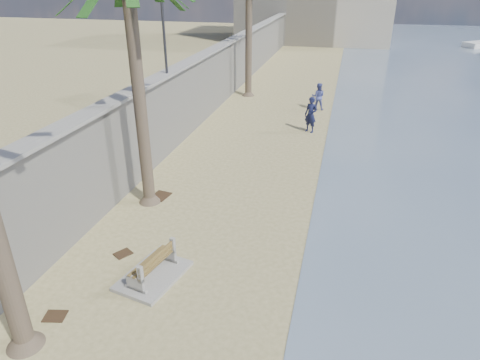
{
  "coord_description": "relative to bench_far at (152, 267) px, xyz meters",
  "views": [
    {
      "loc": [
        2.7,
        -5.83,
        7.56
      ],
      "look_at": [
        -0.5,
        7.0,
        1.2
      ],
      "focal_mm": 32.0,
      "sensor_mm": 36.0,
      "label": 1
    }
  ],
  "objects": [
    {
      "name": "wall_cap",
      "position": [
        -3.27,
        17.19,
        3.19
      ],
      "size": [
        0.8,
        70.0,
        0.12
      ],
      "primitive_type": "cube",
      "color": "gray",
      "rests_on": "seawall"
    },
    {
      "name": "seawall",
      "position": [
        -3.27,
        17.19,
        1.39
      ],
      "size": [
        0.45,
        70.0,
        3.5
      ],
      "primitive_type": "cube",
      "color": "gray",
      "rests_on": "ground_plane"
    },
    {
      "name": "person_a",
      "position": [
        2.99,
        13.27,
        0.72
      ],
      "size": [
        0.93,
        0.82,
        2.16
      ],
      "primitive_type": "imported",
      "rotation": [
        0.0,
        0.0,
        -0.45
      ],
      "color": "#141738",
      "rests_on": "ground_plane"
    },
    {
      "name": "debris_c",
      "position": [
        -1.76,
        4.5,
        -0.35
      ],
      "size": [
        0.72,
        0.85,
        0.03
      ],
      "primitive_type": "cube",
      "rotation": [
        0.0,
        0.0,
        4.56
      ],
      "color": "#382616",
      "rests_on": "ground_plane"
    },
    {
      "name": "debris_b",
      "position": [
        -1.71,
        -1.99,
        -0.35
      ],
      "size": [
        0.6,
        0.52,
        0.03
      ],
      "primitive_type": "cube",
      "rotation": [
        0.0,
        0.0,
        0.22
      ],
      "color": "#382616",
      "rests_on": "ground_plane"
    },
    {
      "name": "bench_far",
      "position": [
        0.0,
        0.0,
        0.0
      ],
      "size": [
        1.75,
        2.24,
        0.83
      ],
      "color": "gray",
      "rests_on": "ground_plane"
    },
    {
      "name": "debris_d",
      "position": [
        -1.34,
        0.79,
        -0.35
      ],
      "size": [
        0.59,
        0.62,
        0.03
      ],
      "primitive_type": "cube",
      "rotation": [
        0.0,
        0.0,
        1.01
      ],
      "color": "#382616",
      "rests_on": "ground_plane"
    },
    {
      "name": "person_b",
      "position": [
        3.03,
        17.58,
        0.55
      ],
      "size": [
        0.92,
        0.74,
        1.83
      ],
      "primitive_type": "imported",
      "rotation": [
        0.0,
        0.0,
        3.21
      ],
      "color": "#464C91",
      "rests_on": "ground_plane"
    }
  ]
}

